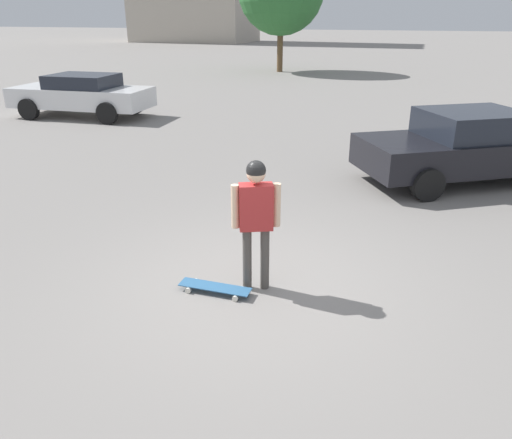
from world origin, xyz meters
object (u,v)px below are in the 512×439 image
car_parked_far (82,94)px  car_parked_near (466,146)px  skateboard (215,287)px  person (256,210)px

car_parked_far → car_parked_near: bearing=159.7°
skateboard → car_parked_near: 6.69m
car_parked_near → car_parked_far: size_ratio=0.97×
skateboard → car_parked_near: size_ratio=0.20×
person → skateboard: (-0.46, -0.27, -1.01)m
skateboard → car_parked_far: (-8.67, 9.42, 0.69)m
person → skateboard: person is taller
car_parked_near → car_parked_far: 12.41m
person → car_parked_near: bearing=40.2°
person → car_parked_far: person is taller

